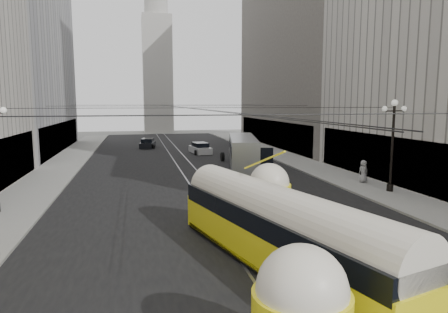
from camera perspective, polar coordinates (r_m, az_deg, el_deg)
name	(u,v)px	position (r m, az deg, el deg)	size (l,w,h in m)	color
road	(186,167)	(39.59, -5.46, -1.50)	(20.00, 85.00, 0.02)	black
sidewalk_left	(63,165)	(43.37, -21.99, -1.12)	(4.00, 72.00, 0.15)	gray
sidewalk_right	(287,158)	(45.90, 9.03, -0.19)	(4.00, 72.00, 0.15)	gray
rail_left	(178,167)	(39.51, -6.54, -1.53)	(0.12, 85.00, 0.04)	gray
rail_right	(193,167)	(39.68, -4.38, -1.46)	(0.12, 85.00, 0.04)	gray
building_left_far	(4,36)	(56.97, -28.92, 14.85)	(12.60, 28.60, 28.60)	#999999
building_right_far	(312,31)	(60.47, 12.41, 17.06)	(12.60, 32.60, 32.60)	#514C47
distant_tower	(157,61)	(86.85, -9.53, 13.34)	(6.00, 6.00, 31.36)	#B2AFA8
lamppost_right_mid	(393,140)	(29.93, 22.94, 2.17)	(1.86, 0.44, 6.37)	black
catenary	(188,107)	(38.09, -5.21, 7.03)	(25.00, 72.00, 0.23)	black
streetcar	(279,229)	(15.56, 7.83, -10.19)	(5.55, 14.21, 3.19)	yellow
city_bus	(243,150)	(39.57, 2.68, 0.89)	(4.79, 11.96, 2.95)	#949899
sedan_white_far	(200,149)	(49.68, -3.42, 1.14)	(2.39, 4.61, 1.39)	silver
sedan_dark_far	(148,144)	(57.04, -10.85, 1.83)	(2.46, 4.43, 1.32)	black
pedestrian_crossing_b	(349,273)	(14.05, 17.40, -15.55)	(0.84, 0.65, 1.72)	#ADACA1
pedestrian_sidewalk_right	(363,171)	(32.80, 19.29, -2.01)	(0.85, 0.52, 1.74)	gray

